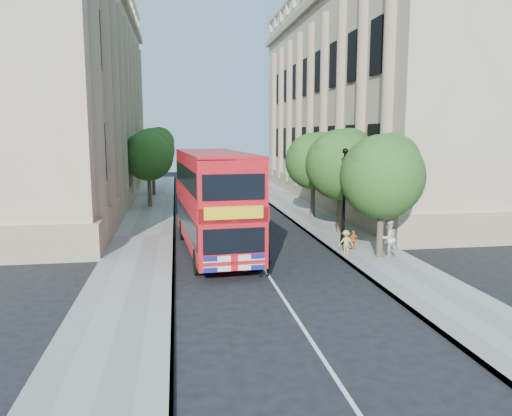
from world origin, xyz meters
name	(u,v)px	position (x,y,z in m)	size (l,w,h in m)	color
ground	(274,283)	(0.00, 0.00, 0.00)	(120.00, 120.00, 0.00)	black
pavement_right	(333,231)	(5.75, 10.00, 0.06)	(3.50, 80.00, 0.12)	gray
pavement_left	(144,237)	(-5.75, 10.00, 0.06)	(3.50, 80.00, 0.12)	gray
building_right	(374,100)	(13.80, 24.00, 9.00)	(12.00, 38.00, 18.00)	tan
building_left	(49,96)	(-13.80, 24.00, 9.00)	(12.00, 38.00, 18.00)	tan
tree_right_near	(383,172)	(5.84, 3.03, 4.25)	(4.00, 4.00, 6.08)	#473828
tree_right_mid	(342,161)	(5.84, 9.03, 4.45)	(4.20, 4.20, 6.37)	#473828
tree_right_far	(314,158)	(5.84, 15.03, 4.31)	(4.00, 4.00, 6.15)	#473828
tree_left_far	(149,153)	(-5.96, 22.03, 4.44)	(4.00, 4.00, 6.30)	#473828
tree_left_back	(153,147)	(-5.96, 30.03, 4.71)	(4.20, 4.20, 6.65)	#473828
lamp_post	(344,200)	(5.00, 6.00, 2.51)	(0.32, 0.32, 5.16)	black
double_decker_bus	(214,199)	(-1.97, 5.63, 2.78)	(3.64, 11.08, 5.04)	red
box_van	(207,206)	(-1.94, 12.30, 1.44)	(2.25, 5.22, 2.95)	black
police_constable	(264,256)	(-0.22, 1.00, 0.89)	(0.65, 0.42, 1.77)	black
woman_pedestrian	(388,238)	(6.25, 3.03, 1.03)	(0.88, 0.69, 1.82)	beige
child_a	(353,240)	(5.14, 4.80, 0.60)	(0.57, 0.24, 0.97)	orange
child_b	(346,242)	(4.40, 3.86, 0.72)	(0.77, 0.44, 1.20)	gold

